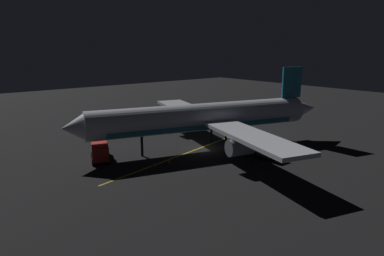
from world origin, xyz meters
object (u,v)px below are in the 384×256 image
Objects in this scene: airliner at (206,118)px; catering_truck at (255,147)px; baggage_truck at (100,151)px; traffic_cone_near_left at (154,164)px; ground_crew_worker at (100,153)px; traffic_cone_near_right at (169,161)px.

catering_truck is (-6.89, -3.19, -3.50)m from airliner.
baggage_truck is at bearing 71.30° from airliner.
catering_truck is 11.66× the size of traffic_cone_near_left.
airliner reaches higher than traffic_cone_near_left.
catering_truck is (-11.89, -17.96, -0.03)m from baggage_truck.
airliner is 6.34× the size of baggage_truck.
ground_crew_worker reaches higher than traffic_cone_near_right.
ground_crew_worker is at bearing 55.74° from catering_truck.
airliner is 9.74m from traffic_cone_near_right.
traffic_cone_near_left is (-7.13, -4.03, -0.64)m from ground_crew_worker.
airliner is at bearing -108.70° from baggage_truck.
traffic_cone_near_left is (-1.90, 10.56, -4.43)m from airliner.
airliner reaches higher than ground_crew_worker.
traffic_cone_near_left is (-6.90, -4.20, -0.96)m from baggage_truck.
catering_truck is at bearing -155.13° from airliner.
traffic_cone_near_left and traffic_cone_near_right have the same top height.
ground_crew_worker is 9.66m from traffic_cone_near_right.
catering_truck is 21.52m from ground_crew_worker.
catering_truck is at bearing -124.26° from ground_crew_worker.
baggage_truck is at bearing 142.53° from ground_crew_worker.
baggage_truck is 0.99× the size of catering_truck.
traffic_cone_near_right is (-7.40, -6.19, -0.64)m from ground_crew_worker.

